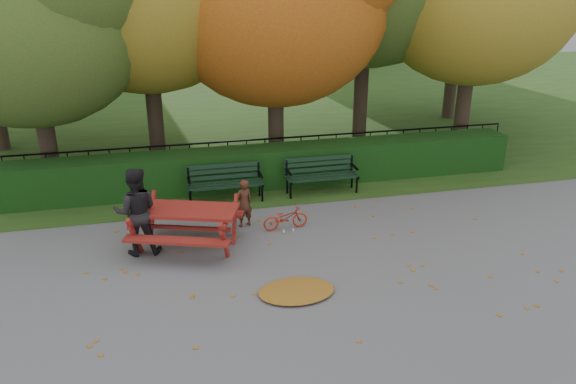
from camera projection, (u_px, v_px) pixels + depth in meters
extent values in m
plane|color=slate|center=(321.00, 267.00, 10.54)|extent=(90.00, 90.00, 0.00)
plane|color=#233D13|center=(224.00, 105.00, 23.20)|extent=(90.00, 90.00, 0.00)
cube|color=black|center=(271.00, 166.00, 14.42)|extent=(13.00, 0.90, 1.00)
cube|color=black|center=(265.00, 172.00, 15.30)|extent=(14.00, 0.04, 0.04)
cube|color=black|center=(265.00, 139.00, 14.96)|extent=(14.00, 0.04, 0.04)
cylinder|color=black|center=(5.00, 176.00, 13.74)|extent=(0.03, 0.03, 1.00)
cylinder|color=black|center=(151.00, 165.00, 14.50)|extent=(0.03, 0.03, 1.00)
cylinder|color=black|center=(265.00, 157.00, 15.15)|extent=(0.03, 0.03, 1.00)
cylinder|color=black|center=(369.00, 149.00, 15.80)|extent=(0.03, 0.03, 1.00)
cylinder|color=black|center=(481.00, 141.00, 16.56)|extent=(0.03, 0.03, 1.00)
cylinder|color=black|center=(47.00, 136.00, 14.11)|extent=(0.44, 0.44, 2.62)
ellipsoid|color=#344D1A|center=(27.00, 19.00, 13.08)|extent=(5.60, 5.60, 5.04)
cylinder|color=black|center=(155.00, 109.00, 15.68)|extent=(0.44, 0.44, 3.15)
cylinder|color=black|center=(276.00, 115.00, 15.74)|extent=(0.44, 0.44, 2.80)
ellipsoid|color=#9A310E|center=(275.00, 3.00, 14.64)|extent=(6.00, 6.00, 5.40)
cylinder|color=black|center=(361.00, 89.00, 17.44)|extent=(0.44, 0.44, 3.50)
cylinder|color=black|center=(463.00, 104.00, 16.76)|extent=(0.44, 0.44, 2.97)
cylinder|color=black|center=(452.00, 76.00, 20.74)|extent=(0.44, 0.44, 3.15)
cube|color=black|center=(227.00, 187.00, 13.19)|extent=(1.80, 0.12, 0.04)
cube|color=black|center=(226.00, 185.00, 13.35)|extent=(1.80, 0.12, 0.04)
cube|color=black|center=(225.00, 182.00, 13.51)|extent=(1.80, 0.12, 0.04)
cube|color=black|center=(224.00, 177.00, 13.55)|extent=(1.80, 0.05, 0.10)
cube|color=black|center=(224.00, 171.00, 13.50)|extent=(1.80, 0.05, 0.10)
cube|color=black|center=(223.00, 166.00, 13.45)|extent=(1.80, 0.05, 0.10)
cube|color=black|center=(190.00, 188.00, 13.17)|extent=(0.05, 0.55, 0.06)
cube|color=black|center=(188.00, 176.00, 13.34)|extent=(0.05, 0.05, 0.41)
cylinder|color=black|center=(191.00, 199.00, 13.08)|extent=(0.05, 0.05, 0.44)
cylinder|color=black|center=(190.00, 194.00, 13.41)|extent=(0.05, 0.05, 0.44)
cube|color=black|center=(189.00, 180.00, 13.12)|extent=(0.05, 0.45, 0.04)
cube|color=black|center=(261.00, 183.00, 13.54)|extent=(0.05, 0.55, 0.06)
cube|color=black|center=(258.00, 170.00, 13.70)|extent=(0.05, 0.05, 0.41)
cylinder|color=black|center=(262.00, 193.00, 13.45)|extent=(0.05, 0.05, 0.44)
cylinder|color=black|center=(259.00, 188.00, 13.78)|extent=(0.05, 0.05, 0.44)
cube|color=black|center=(260.00, 174.00, 13.49)|extent=(0.05, 0.45, 0.04)
cube|color=black|center=(324.00, 179.00, 13.71)|extent=(1.80, 0.12, 0.04)
cube|color=black|center=(322.00, 177.00, 13.87)|extent=(1.80, 0.12, 0.04)
cube|color=black|center=(320.00, 174.00, 14.03)|extent=(1.80, 0.12, 0.04)
cube|color=black|center=(319.00, 169.00, 14.07)|extent=(1.80, 0.05, 0.10)
cube|color=black|center=(319.00, 163.00, 14.02)|extent=(1.80, 0.05, 0.10)
cube|color=black|center=(319.00, 158.00, 13.97)|extent=(1.80, 0.05, 0.10)
cube|color=black|center=(289.00, 180.00, 13.69)|extent=(0.05, 0.55, 0.06)
cube|color=black|center=(286.00, 168.00, 13.86)|extent=(0.05, 0.05, 0.41)
cylinder|color=black|center=(291.00, 190.00, 13.60)|extent=(0.05, 0.05, 0.44)
cylinder|color=black|center=(287.00, 185.00, 13.93)|extent=(0.05, 0.05, 0.44)
cube|color=black|center=(289.00, 172.00, 13.64)|extent=(0.05, 0.45, 0.04)
cube|color=black|center=(355.00, 175.00, 14.06)|extent=(0.05, 0.55, 0.06)
cube|color=black|center=(351.00, 163.00, 14.22)|extent=(0.05, 0.05, 0.41)
cylinder|color=black|center=(357.00, 185.00, 13.97)|extent=(0.05, 0.05, 0.44)
cylinder|color=black|center=(352.00, 180.00, 14.30)|extent=(0.05, 0.05, 0.44)
cube|color=black|center=(355.00, 167.00, 14.01)|extent=(0.05, 0.45, 0.04)
cube|color=maroon|center=(185.00, 210.00, 10.96)|extent=(2.17, 1.46, 0.07)
cube|color=maroon|center=(177.00, 241.00, 10.46)|extent=(1.99, 0.94, 0.06)
cube|color=maroon|center=(195.00, 212.00, 11.70)|extent=(1.99, 0.94, 0.06)
cube|color=maroon|center=(135.00, 237.00, 10.72)|extent=(0.26, 0.57, 0.98)
cube|color=maroon|center=(152.00, 216.00, 11.65)|extent=(0.26, 0.57, 0.98)
cube|color=maroon|center=(143.00, 212.00, 11.07)|extent=(0.57, 1.44, 0.07)
cube|color=maroon|center=(224.00, 241.00, 10.54)|extent=(0.26, 0.57, 0.98)
cube|color=maroon|center=(235.00, 219.00, 11.47)|extent=(0.26, 0.57, 0.98)
cube|color=maroon|center=(229.00, 216.00, 10.90)|extent=(0.57, 1.44, 0.07)
cube|color=maroon|center=(187.00, 228.00, 11.09)|extent=(1.70, 0.66, 0.07)
ellipsoid|color=brown|center=(296.00, 291.00, 9.67)|extent=(1.51, 1.20, 0.09)
imported|color=#462316|center=(244.00, 203.00, 12.04)|extent=(0.45, 0.37, 1.07)
imported|color=black|center=(136.00, 212.00, 10.76)|extent=(0.88, 0.70, 1.76)
imported|color=#B22610|center=(285.00, 218.00, 12.00)|extent=(1.01, 0.43, 0.52)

